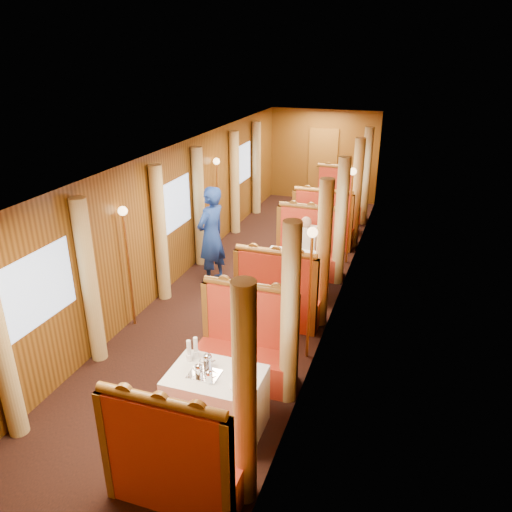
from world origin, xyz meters
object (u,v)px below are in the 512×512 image
at_px(fruit_plate, 239,385).
at_px(banquette_far_fwd, 323,228).
at_px(table_mid, 294,276).
at_px(teapot_left, 199,372).
at_px(banquette_mid_fwd, 278,300).
at_px(banquette_far_aft, 339,202).
at_px(banquette_near_fwd, 175,464).
at_px(table_far, 331,216).
at_px(tea_tray, 204,374).
at_px(rose_vase_mid, 294,246).
at_px(steward, 211,236).
at_px(banquette_near_aft, 246,350).
at_px(teapot_back, 208,362).
at_px(rose_vase_far, 332,193).
at_px(passenger, 305,241).
at_px(teapot_right, 209,378).
at_px(table_near, 216,402).
at_px(banquette_mid_aft, 307,252).

bearing_deg(fruit_plate, banquette_far_fwd, 93.02).
xyz_separation_m(table_mid, teapot_left, (-0.15, -3.59, 0.44)).
bearing_deg(banquette_mid_fwd, banquette_far_aft, 90.00).
xyz_separation_m(banquette_near_fwd, banquette_far_aft, (0.00, 9.03, 0.00)).
height_order(banquette_mid_fwd, banquette_far_aft, same).
bearing_deg(banquette_near_fwd, table_far, 90.00).
bearing_deg(tea_tray, rose_vase_mid, 88.59).
bearing_deg(steward, banquette_near_aft, 48.02).
height_order(banquette_near_fwd, table_far, banquette_near_fwd).
xyz_separation_m(table_mid, rose_vase_mid, (-0.02, 0.02, 0.55)).
height_order(tea_tray, teapot_back, teapot_back).
xyz_separation_m(banquette_mid_fwd, rose_vase_far, (-0.02, 4.53, 0.50)).
relative_size(banquette_far_aft, teapot_back, 7.91).
distance_m(rose_vase_far, passenger, 2.76).
bearing_deg(fruit_plate, banquette_far_aft, 92.27).
bearing_deg(teapot_right, banquette_far_aft, 77.95).
relative_size(teapot_left, steward, 0.08).
distance_m(banquette_far_fwd, tea_tray, 6.04).
xyz_separation_m(banquette_near_fwd, tea_tray, (-0.11, 0.97, 0.33)).
distance_m(banquette_far_aft, teapot_back, 7.93).
xyz_separation_m(table_near, banquette_near_aft, (0.00, 1.01, 0.05)).
relative_size(table_mid, rose_vase_mid, 2.92).
xyz_separation_m(tea_tray, rose_vase_mid, (0.09, 3.57, 0.17)).
bearing_deg(banquette_near_aft, teapot_left, -97.90).
bearing_deg(rose_vase_mid, fruit_plate, -84.58).
xyz_separation_m(banquette_near_fwd, rose_vase_mid, (-0.02, 4.53, 0.50)).
distance_m(rose_vase_mid, steward, 1.55).
distance_m(table_near, rose_vase_mid, 3.56).
height_order(banquette_near_fwd, banquette_mid_aft, same).
bearing_deg(banquette_far_fwd, banquette_far_aft, 90.00).
height_order(teapot_right, rose_vase_far, rose_vase_far).
height_order(rose_vase_far, passenger, passenger).
distance_m(banquette_far_fwd, teapot_left, 6.09).
relative_size(banquette_far_fwd, rose_vase_far, 3.72).
bearing_deg(fruit_plate, table_far, 92.59).
distance_m(teapot_left, steward, 3.91).
bearing_deg(banquette_far_fwd, table_mid, -90.00).
bearing_deg(banquette_near_fwd, rose_vase_mid, 90.30).
distance_m(table_far, rose_vase_far, 0.55).
distance_m(banquette_mid_fwd, table_far, 4.51).
relative_size(banquette_near_aft, banquette_mid_aft, 1.00).
bearing_deg(fruit_plate, rose_vase_mid, 95.42).
xyz_separation_m(teapot_left, rose_vase_far, (0.13, 7.10, 0.12)).
relative_size(table_mid, banquette_far_fwd, 0.78).
distance_m(table_mid, teapot_right, 3.68).
relative_size(tea_tray, teapot_right, 2.43).
distance_m(banquette_mid_fwd, rose_vase_mid, 1.15).
distance_m(banquette_mid_fwd, teapot_back, 2.43).
relative_size(teapot_back, passenger, 0.22).
distance_m(banquette_far_fwd, steward, 2.94).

